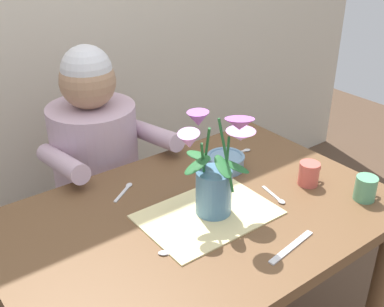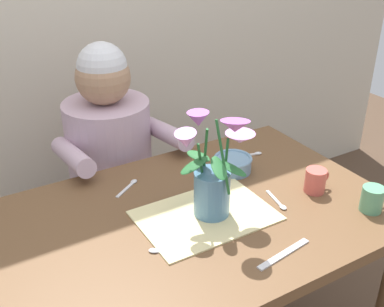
{
  "view_description": "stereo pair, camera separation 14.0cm",
  "coord_description": "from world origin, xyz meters",
  "px_view_note": "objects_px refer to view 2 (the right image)",
  "views": [
    {
      "loc": [
        -0.74,
        -0.94,
        1.57
      ],
      "look_at": [
        0.01,
        0.05,
        0.92
      ],
      "focal_mm": 44.25,
      "sensor_mm": 36.0,
      "label": 1
    },
    {
      "loc": [
        -0.63,
        -1.02,
        1.57
      ],
      "look_at": [
        0.01,
        0.05,
        0.92
      ],
      "focal_mm": 44.25,
      "sensor_mm": 36.0,
      "label": 2
    }
  ],
  "objects_px": {
    "tea_cup": "(372,199)",
    "flower_vase": "(213,174)",
    "seated_person": "(112,178)",
    "dinner_knife": "(284,254)",
    "ceramic_mug": "(316,180)",
    "ceramic_bowl": "(233,163)"
  },
  "relations": [
    {
      "from": "tea_cup",
      "to": "flower_vase",
      "type": "bearing_deg",
      "value": 152.09
    },
    {
      "from": "ceramic_mug",
      "to": "seated_person",
      "type": "bearing_deg",
      "value": 121.8
    },
    {
      "from": "flower_vase",
      "to": "seated_person",
      "type": "bearing_deg",
      "value": 96.66
    },
    {
      "from": "dinner_knife",
      "to": "ceramic_bowl",
      "type": "bearing_deg",
      "value": 63.75
    },
    {
      "from": "seated_person",
      "to": "ceramic_mug",
      "type": "xyz_separation_m",
      "value": [
        0.44,
        -0.71,
        0.22
      ]
    },
    {
      "from": "ceramic_mug",
      "to": "tea_cup",
      "type": "bearing_deg",
      "value": -67.17
    },
    {
      "from": "ceramic_bowl",
      "to": "dinner_knife",
      "type": "relative_size",
      "value": 0.72
    },
    {
      "from": "dinner_knife",
      "to": "ceramic_mug",
      "type": "xyz_separation_m",
      "value": [
        0.3,
        0.2,
        0.04
      ]
    },
    {
      "from": "ceramic_bowl",
      "to": "tea_cup",
      "type": "distance_m",
      "value": 0.47
    },
    {
      "from": "flower_vase",
      "to": "tea_cup",
      "type": "xyz_separation_m",
      "value": [
        0.43,
        -0.23,
        -0.1
      ]
    },
    {
      "from": "seated_person",
      "to": "tea_cup",
      "type": "distance_m",
      "value": 1.03
    },
    {
      "from": "tea_cup",
      "to": "ceramic_mug",
      "type": "bearing_deg",
      "value": 112.83
    },
    {
      "from": "ceramic_bowl",
      "to": "tea_cup",
      "type": "bearing_deg",
      "value": -61.55
    },
    {
      "from": "flower_vase",
      "to": "ceramic_bowl",
      "type": "xyz_separation_m",
      "value": [
        0.21,
        0.19,
        -0.11
      ]
    },
    {
      "from": "tea_cup",
      "to": "dinner_knife",
      "type": "bearing_deg",
      "value": -175.8
    },
    {
      "from": "ceramic_bowl",
      "to": "ceramic_mug",
      "type": "distance_m",
      "value": 0.29
    },
    {
      "from": "seated_person",
      "to": "tea_cup",
      "type": "height_order",
      "value": "seated_person"
    },
    {
      "from": "flower_vase",
      "to": "tea_cup",
      "type": "height_order",
      "value": "flower_vase"
    },
    {
      "from": "dinner_knife",
      "to": "tea_cup",
      "type": "height_order",
      "value": "tea_cup"
    },
    {
      "from": "dinner_knife",
      "to": "tea_cup",
      "type": "relative_size",
      "value": 2.04
    },
    {
      "from": "ceramic_mug",
      "to": "dinner_knife",
      "type": "bearing_deg",
      "value": -146.61
    },
    {
      "from": "seated_person",
      "to": "tea_cup",
      "type": "xyz_separation_m",
      "value": [
        0.51,
        -0.87,
        0.22
      ]
    }
  ]
}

